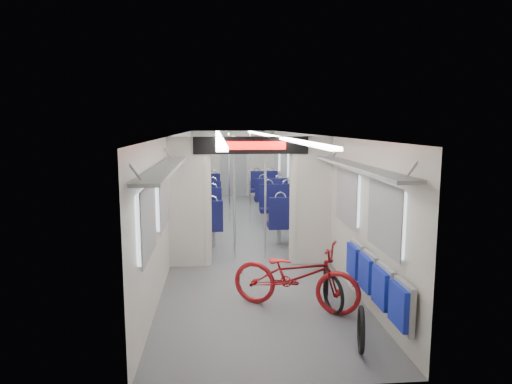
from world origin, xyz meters
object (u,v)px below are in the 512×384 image
Objects in this scene: seat_bay_far_right at (267,189)px; stanchion_far_left at (229,178)px; bike_hoop_c at (326,282)px; seat_bay_near_right at (284,210)px; seat_bay_far_left at (205,192)px; stanchion_near_left at (234,198)px; bike_hoop_a at (361,332)px; flip_bench at (375,280)px; seat_bay_near_left at (202,213)px; bicycle at (295,276)px; stanchion_near_right at (265,198)px; stanchion_far_right at (250,178)px; bike_hoop_b at (333,296)px.

stanchion_far_left is (-1.21, -2.03, 0.59)m from seat_bay_far_right.
bike_hoop_c is 0.24× the size of seat_bay_near_right.
stanchion_near_left is at bearing -82.62° from seat_bay_far_left.
stanchion_far_left is at bearing 100.01° from bike_hoop_a.
flip_bench is 8.41m from seat_bay_far_left.
seat_bay_near_left is at bearing -90.00° from seat_bay_far_left.
bicycle is 0.78× the size of stanchion_far_left.
stanchion_near_left is (-1.21, -5.34, 0.59)m from seat_bay_far_right.
seat_bay_far_left is 1.89m from seat_bay_far_right.
seat_bay_near_right is 0.96× the size of stanchion_near_right.
stanchion_near_left is at bearing -69.31° from seat_bay_near_left.
flip_bench is 4.93m from seat_bay_near_right.
seat_bay_near_left is at bearing -112.75° from stanchion_far_left.
stanchion_far_left reaches higher than bike_hoop_c.
bicycle is at bearing -88.07° from stanchion_far_right.
stanchion_near_left and stanchion_far_right have the same top height.
bicycle is at bearing -73.53° from stanchion_near_left.
bike_hoop_b is at bearing -65.60° from stanchion_near_left.
bike_hoop_a reaches higher than bike_hoop_b.
bike_hoop_c is at bearing -59.71° from stanchion_near_left.
stanchion_near_right is at bearing -80.33° from stanchion_far_left.
bike_hoop_a is 0.23× the size of stanchion_near_left.
seat_bay_near_left reaches higher than flip_bench.
seat_bay_far_right is (0.49, 7.79, 0.09)m from bicycle.
stanchion_far_right reaches higher than seat_bay_far_left.
seat_bay_near_left is 2.04m from stanchion_far_right.
bicycle is at bearing 112.09° from bike_hoop_a.
seat_bay_far_left reaches higher than flip_bench.
seat_bay_near_left is 0.93× the size of seat_bay_near_right.
stanchion_far_right is at bearing -56.30° from seat_bay_far_left.
bicycle is at bearing -96.42° from seat_bay_near_right.
seat_bay_far_right is at bearing 22.01° from bicycle.
stanchion_near_left is (-1.63, 3.03, 0.57)m from flip_bench.
bike_hoop_a is at bearing -71.57° from stanchion_near_left.
seat_bay_far_left is 1.98m from stanchion_far_left.
seat_bay_far_left is at bearing 102.18° from bike_hoop_a.
flip_bench is 6.57m from stanchion_far_left.
seat_bay_near_right reaches higher than seat_bay_far_right.
stanchion_far_left reaches higher than bike_hoop_a.
stanchion_far_right reaches higher than bike_hoop_b.
stanchion_far_right reaches higher than bicycle.
stanchion_near_right is at bearing -96.81° from seat_bay_far_right.
stanchion_near_left reaches higher than flip_bench.
bike_hoop_b is at bearing -76.33° from stanchion_near_right.
seat_bay_near_left is (-2.29, 4.77, -0.04)m from flip_bench.
bike_hoop_c is 0.23× the size of stanchion_near_left.
bike_hoop_c is 4.01m from seat_bay_near_right.
bike_hoop_a is 1.07m from bike_hoop_b.
seat_bay_far_left is at bearing 120.39° from seat_bay_near_right.
bike_hoop_b is 0.26× the size of seat_bay_near_left.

